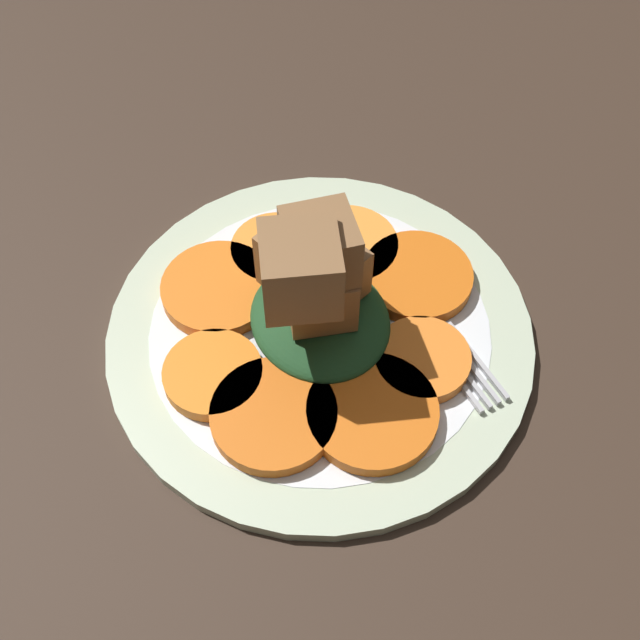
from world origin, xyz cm
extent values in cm
cube|color=#38281E|center=(0.00, 0.00, 1.00)|extent=(120.00, 120.00, 2.00)
cylinder|color=beige|center=(0.00, 0.00, 2.50)|extent=(29.15, 29.15, 1.00)
cylinder|color=white|center=(0.00, 0.00, 2.55)|extent=(23.32, 23.32, 1.00)
cylinder|color=orange|center=(5.28, -4.79, 3.62)|extent=(7.34, 7.34, 1.04)
cylinder|color=orange|center=(7.23, -0.10, 3.62)|extent=(6.56, 6.56, 1.04)
cylinder|color=orange|center=(5.83, 5.08, 3.62)|extent=(7.98, 7.98, 1.04)
cylinder|color=orange|center=(-0.52, 7.99, 3.62)|extent=(6.51, 6.51, 1.04)
cylinder|color=orange|center=(-4.98, 5.66, 3.62)|extent=(8.06, 8.06, 1.04)
cylinder|color=orange|center=(-7.51, -0.02, 3.62)|extent=(8.37, 8.37, 1.04)
cylinder|color=orange|center=(-5.50, -4.79, 3.62)|extent=(6.37, 6.37, 1.04)
cylinder|color=#D76115|center=(0.65, -7.96, 3.62)|extent=(7.82, 7.82, 1.04)
ellipsoid|color=#1E4723|center=(0.00, 0.00, 4.20)|extent=(10.25, 9.22, 2.20)
cube|color=olive|center=(-0.05, 0.00, 7.01)|extent=(3.80, 3.80, 3.43)
cube|color=brown|center=(1.10, -1.28, 7.25)|extent=(4.92, 4.92, 3.91)
cube|color=olive|center=(0.05, 0.08, 7.42)|extent=(5.25, 5.25, 4.25)
cube|color=olive|center=(2.74, -0.47, 7.51)|extent=(5.69, 5.69, 4.43)
cube|color=brown|center=(-0.15, 0.33, 11.56)|extent=(4.90, 4.90, 4.17)
cube|color=brown|center=(-1.41, 1.94, 12.13)|extent=(5.83, 5.83, 4.56)
cube|color=#B2B2B7|center=(2.85, -6.66, 3.30)|extent=(13.10, 1.78, 0.40)
cube|color=#B2B2B7|center=(-4.46, -7.04, 3.30)|extent=(1.70, 2.39, 0.40)
cube|color=#B2B2B7|center=(-7.77, -8.22, 3.30)|extent=(5.15, 0.57, 0.40)
cube|color=#B2B2B7|center=(-7.80, -7.55, 3.30)|extent=(5.15, 0.57, 0.40)
cube|color=#B2B2B7|center=(-7.84, -6.88, 3.30)|extent=(5.15, 0.57, 0.40)
cube|color=#B2B2B7|center=(-7.87, -6.22, 3.30)|extent=(5.15, 0.57, 0.40)
camera|label=1|loc=(-27.87, 13.58, 48.13)|focal=45.00mm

